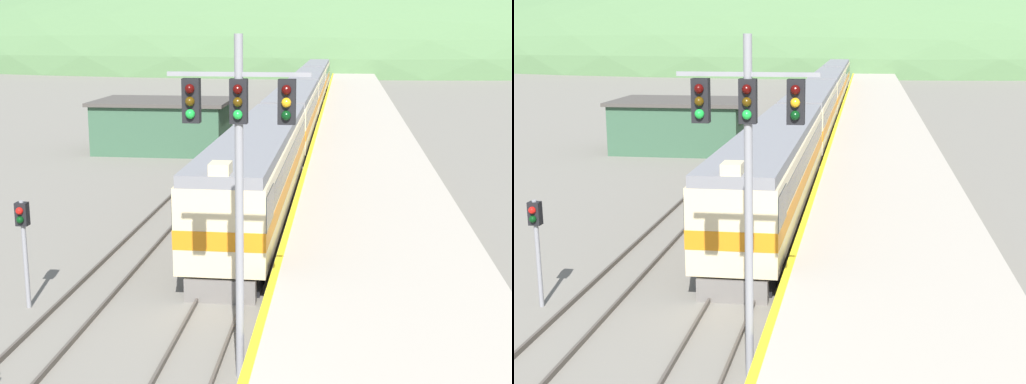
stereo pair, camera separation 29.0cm
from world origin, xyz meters
TOP-DOWN VIEW (x-y plane):
  - track_main at (0.00, 70.00)m, footprint 1.52×180.00m
  - track_siding at (-4.24, 70.00)m, footprint 1.52×180.00m
  - platform at (5.14, 50.00)m, footprint 7.04×140.00m
  - distant_hills at (0.00, 162.77)m, footprint 227.49×102.37m
  - station_shed at (-8.85, 38.13)m, footprint 9.36×6.50m
  - express_train_lead_car at (0.00, 20.55)m, footprint 2.96×21.49m
  - carriage_second at (0.00, 42.75)m, footprint 2.95×20.69m
  - carriage_third at (0.00, 64.32)m, footprint 2.95×20.69m
  - carriage_fourth at (0.00, 85.89)m, footprint 2.95×20.69m
  - signal_mast_main at (1.33, 5.40)m, footprint 3.30×0.42m
  - signal_post_siding at (-5.83, 9.03)m, footprint 0.36×0.42m

SIDE VIEW (x-z plane):
  - distant_hills at x=0.00m, z-range -26.20..26.20m
  - track_main at x=0.00m, z-range 0.00..0.16m
  - track_siding at x=-4.24m, z-range 0.00..0.16m
  - platform at x=5.14m, z-range -0.01..1.08m
  - station_shed at x=-8.85m, z-range 0.02..3.62m
  - carriage_second at x=0.00m, z-range 0.18..4.27m
  - carriage_third at x=0.00m, z-range 0.18..4.27m
  - carriage_fourth at x=0.00m, z-range 0.18..4.27m
  - express_train_lead_car at x=0.00m, z-range 0.01..4.46m
  - signal_post_siding at x=-5.83m, z-range 0.76..4.16m
  - signal_mast_main at x=1.33m, z-range 1.58..9.93m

